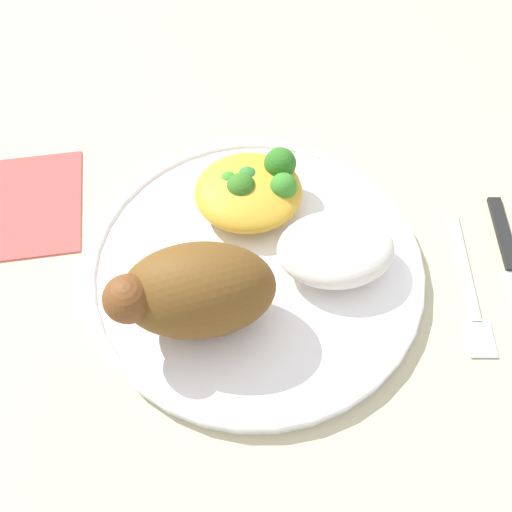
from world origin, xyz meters
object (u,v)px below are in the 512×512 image
Objects in this scene: plate at (256,267)px; mac_cheese_with_broccoli at (254,188)px; fork at (470,290)px; rice_pile at (336,249)px; napkin at (28,204)px; roasted_chicken at (194,291)px.

mac_cheese_with_broccoli reaches higher than plate.
rice_pile is at bearing -15.91° from fork.
rice_pile is 0.10m from mac_cheese_with_broccoli.
mac_cheese_with_broccoli is at bearing -50.47° from rice_pile.
plate reaches higher than fork.
fork is 1.17× the size of napkin.
fork is (-0.23, -0.01, -0.05)m from roasted_chicken.
napkin is at bearing -20.32° from rice_pile.
roasted_chicken is 1.04× the size of napkin.
plate reaches higher than napkin.
roasted_chicken reaches higher than rice_pile.
roasted_chicken is 0.24m from fork.
fork is at bearing 164.09° from rice_pile.
mac_cheese_with_broccoli is (0.06, -0.07, -0.00)m from rice_pile.
rice_pile is 0.29m from napkin.
roasted_chicken is 1.31× the size of mac_cheese_with_broccoli.
roasted_chicken is 0.13m from mac_cheese_with_broccoli.
plate is 2.02× the size of fork.
plate is at bearing -5.22° from rice_pile.
fork is at bearing 148.80° from mac_cheese_with_broccoli.
roasted_chicken is at bearing 63.39° from mac_cheese_with_broccoli.
plate is 0.08m from roasted_chicken.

